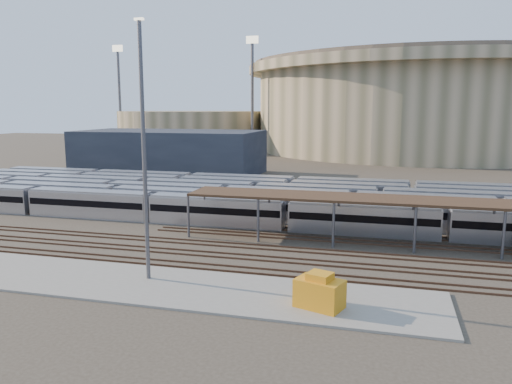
{
  "coord_description": "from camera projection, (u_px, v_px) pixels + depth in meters",
  "views": [
    {
      "loc": [
        14.7,
        -52.51,
        15.22
      ],
      "look_at": [
        -2.54,
        12.0,
        3.95
      ],
      "focal_mm": 35.0,
      "sensor_mm": 36.0,
      "label": 1
    }
  ],
  "objects": [
    {
      "name": "floodlight_1",
      "position": [
        119.0,
        93.0,
        188.81
      ],
      "size": [
        4.0,
        1.0,
        38.4
      ],
      "color": "#515054",
      "rests_on": "ground"
    },
    {
      "name": "ground",
      "position": [
        250.0,
        244.0,
        56.29
      ],
      "size": [
        420.0,
        420.0,
        0.0
      ],
      "primitive_type": "plane",
      "color": "#383026",
      "rests_on": "ground"
    },
    {
      "name": "service_building",
      "position": [
        170.0,
        152.0,
        116.77
      ],
      "size": [
        42.0,
        20.0,
        10.0
      ],
      "primitive_type": "cube",
      "color": "#1E232D",
      "rests_on": "ground"
    },
    {
      "name": "secondary_arena",
      "position": [
        192.0,
        129.0,
        194.24
      ],
      "size": [
        56.0,
        56.0,
        14.0
      ],
      "primitive_type": "cylinder",
      "color": "tan",
      "rests_on": "ground"
    },
    {
      "name": "yard_light_pole",
      "position": [
        144.0,
        153.0,
        42.71
      ],
      "size": [
        0.82,
        0.36,
        22.32
      ],
      "color": "#515054",
      "rests_on": "apron"
    },
    {
      "name": "empty_tracks",
      "position": [
        237.0,
        256.0,
        51.51
      ],
      "size": [
        170.0,
        9.62,
        0.18
      ],
      "color": "#4C3323",
      "rests_on": "ground"
    },
    {
      "name": "inspection_shed",
      "position": [
        457.0,
        204.0,
        53.67
      ],
      "size": [
        60.3,
        6.0,
        5.3
      ],
      "color": "#515054",
      "rests_on": "ground"
    },
    {
      "name": "floodlight_3",
      "position": [
        330.0,
        95.0,
        207.82
      ],
      "size": [
        4.0,
        1.0,
        38.4
      ],
      "color": "#515054",
      "rests_on": "ground"
    },
    {
      "name": "stadium",
      "position": [
        420.0,
        104.0,
        180.56
      ],
      "size": [
        124.0,
        124.0,
        32.5
      ],
      "color": "tan",
      "rests_on": "ground"
    },
    {
      "name": "apron",
      "position": [
        148.0,
        284.0,
        43.26
      ],
      "size": [
        50.0,
        9.0,
        0.2
      ],
      "primitive_type": "cube",
      "color": "gray",
      "rests_on": "ground"
    },
    {
      "name": "subway_trains",
      "position": [
        265.0,
        199.0,
        74.36
      ],
      "size": [
        123.24,
        23.9,
        3.6
      ],
      "color": "silver",
      "rests_on": "ground"
    },
    {
      "name": "yellow_equipment",
      "position": [
        319.0,
        293.0,
        37.9
      ],
      "size": [
        4.02,
        3.21,
        2.19
      ],
      "primitive_type": "cube",
      "rotation": [
        0.0,
        0.0,
        -0.33
      ],
      "color": "orange",
      "rests_on": "apron"
    },
    {
      "name": "floodlight_0",
      "position": [
        252.0,
        91.0,
        165.28
      ],
      "size": [
        4.0,
        1.0,
        38.4
      ],
      "color": "#515054",
      "rests_on": "ground"
    }
  ]
}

